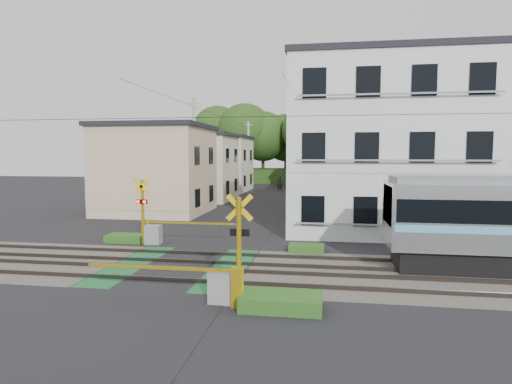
% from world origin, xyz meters
% --- Properties ---
extents(ground, '(120.00, 120.00, 0.00)m').
position_xyz_m(ground, '(0.00, 0.00, 0.00)').
color(ground, black).
extents(track_bed, '(120.00, 120.00, 0.14)m').
position_xyz_m(track_bed, '(0.00, 0.00, 0.04)').
color(track_bed, '#47423A').
rests_on(track_bed, ground).
extents(crossing_signal_near, '(4.74, 0.65, 3.09)m').
position_xyz_m(crossing_signal_near, '(2.59, -3.65, 0.71)').
color(crossing_signal_near, yellow).
rests_on(crossing_signal_near, ground).
extents(crossing_signal_far, '(4.74, 0.65, 3.09)m').
position_xyz_m(crossing_signal_far, '(-2.59, 3.65, 0.71)').
color(crossing_signal_far, yellow).
rests_on(crossing_signal_far, ground).
extents(apartment_block, '(10.20, 8.36, 9.30)m').
position_xyz_m(apartment_block, '(8.50, 9.49, 4.66)').
color(apartment_block, silver).
rests_on(apartment_block, ground).
extents(houses_row, '(22.07, 31.35, 6.80)m').
position_xyz_m(houses_row, '(0.25, 25.92, 3.24)').
color(houses_row, '#CBB48F').
rests_on(houses_row, ground).
extents(tree_hill, '(40.00, 13.40, 11.75)m').
position_xyz_m(tree_hill, '(-0.86, 48.74, 5.99)').
color(tree_hill, '#274617').
rests_on(tree_hill, ground).
extents(catenary, '(60.00, 5.04, 7.00)m').
position_xyz_m(catenary, '(6.00, 0.03, 3.70)').
color(catenary, '#2D2D33').
rests_on(catenary, ground).
extents(utility_poles, '(7.90, 42.00, 8.00)m').
position_xyz_m(utility_poles, '(-1.05, 23.01, 4.08)').
color(utility_poles, '#A5A5A0').
rests_on(utility_poles, ground).
extents(pedestrian, '(0.69, 0.51, 1.72)m').
position_xyz_m(pedestrian, '(0.33, 33.36, 0.86)').
color(pedestrian, '#212129').
rests_on(pedestrian, ground).
extents(weed_patches, '(10.25, 8.80, 0.40)m').
position_xyz_m(weed_patches, '(1.76, -0.09, 0.18)').
color(weed_patches, '#2D5E1E').
rests_on(weed_patches, ground).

